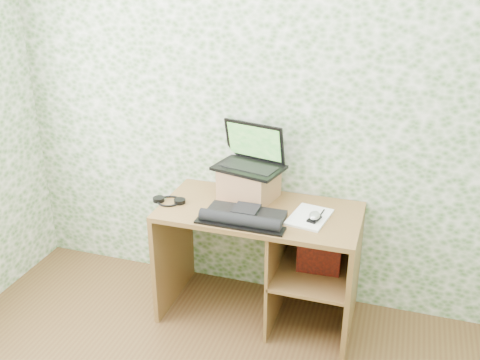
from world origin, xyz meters
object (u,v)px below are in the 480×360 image
(riser, at_px, (249,183))
(keyboard, at_px, (243,217))
(laptop, at_px, (251,157))
(desk, at_px, (272,248))
(notepad, at_px, (309,217))

(riser, distance_m, keyboard, 0.32)
(laptop, xyz_separation_m, keyboard, (0.06, -0.35, -0.23))
(desk, distance_m, laptop, 0.58)
(desk, relative_size, laptop, 2.63)
(desk, bearing_deg, keyboard, -124.14)
(laptop, xyz_separation_m, notepad, (0.42, -0.21, -0.25))
(desk, relative_size, notepad, 4.10)
(keyboard, bearing_deg, laptop, 100.36)
(desk, distance_m, riser, 0.43)
(desk, distance_m, keyboard, 0.37)
(riser, xyz_separation_m, notepad, (0.42, -0.16, -0.09))
(desk, height_order, notepad, notepad)
(riser, height_order, notepad, riser)
(notepad, bearing_deg, laptop, 162.97)
(keyboard, height_order, notepad, keyboard)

